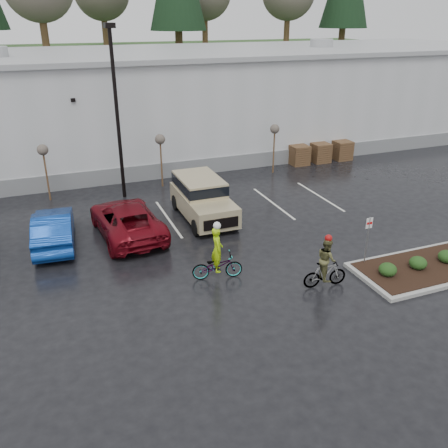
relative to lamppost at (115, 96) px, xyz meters
name	(u,v)px	position (x,y,z in m)	size (l,w,h in m)	color
ground	(285,285)	(4.00, -12.00, -5.69)	(120.00, 120.00, 0.00)	black
warehouse	(149,101)	(4.00, 9.99, -2.04)	(60.50, 15.50, 7.20)	#BBBFC1
wooded_ridge	(105,76)	(4.00, 33.00, -2.69)	(80.00, 25.00, 6.00)	#243F1A
lamppost	(115,96)	(0.00, 0.00, 0.00)	(0.50, 1.00, 9.22)	black
sapling_west	(43,153)	(-4.00, 1.00, -2.96)	(0.60, 0.60, 3.20)	brown
sapling_mid	(160,142)	(2.50, 1.00, -2.96)	(0.60, 0.60, 3.20)	brown
sapling_east	(275,132)	(10.00, 1.00, -2.96)	(0.60, 0.60, 3.20)	brown
pallet_stack_a	(299,155)	(12.50, 2.00, -5.01)	(1.20, 1.20, 1.35)	brown
pallet_stack_b	(320,153)	(14.20, 2.00, -5.01)	(1.20, 1.20, 1.35)	brown
pallet_stack_c	(342,150)	(16.00, 2.00, -5.01)	(1.20, 1.20, 1.35)	brown
curb_island	(445,264)	(11.00, -13.00, -5.61)	(8.00, 3.00, 0.15)	gray
mulch_bed	(446,262)	(11.00, -13.00, -5.52)	(7.60, 2.60, 0.04)	black
shrub_a	(388,270)	(8.00, -13.00, -5.27)	(0.70, 0.70, 0.52)	#173813
shrub_b	(418,263)	(9.50, -13.00, -5.27)	(0.70, 0.70, 0.52)	#173813
shrub_c	(447,257)	(11.00, -13.00, -5.27)	(0.70, 0.70, 0.52)	#173813
fire_lane_sign	(368,235)	(7.80, -11.80, -4.28)	(0.30, 0.05, 2.20)	gray
car_blue	(54,228)	(-4.05, -5.00, -4.90)	(1.67, 4.78, 1.57)	navy
car_red	(127,220)	(-0.79, -5.21, -4.89)	(2.64, 5.72, 1.59)	maroon
suv_tan	(203,200)	(3.20, -4.64, -4.66)	(2.20, 5.10, 2.06)	tan
cyclist_hivis	(217,261)	(1.77, -10.50, -4.94)	(2.10, 1.07, 2.43)	#3F3F44
cyclist_olive	(326,268)	(5.38, -12.58, -4.88)	(1.73, 0.85, 2.19)	#3F3F44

